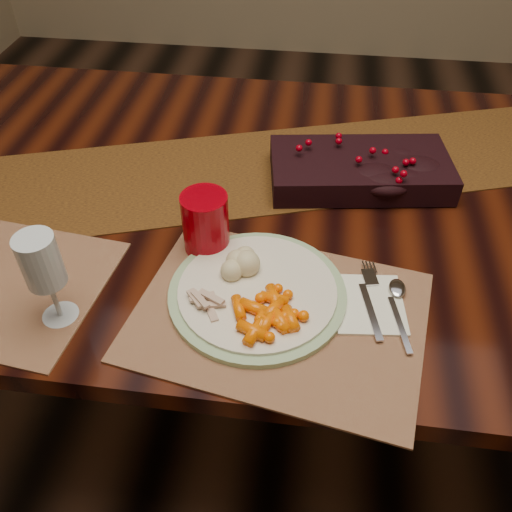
# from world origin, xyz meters

# --- Properties ---
(floor) EXTENTS (5.00, 5.00, 0.00)m
(floor) POSITION_xyz_m (0.00, 0.00, 0.00)
(floor) COLOR black
(floor) RESTS_ON ground
(dining_table) EXTENTS (1.80, 1.00, 0.75)m
(dining_table) POSITION_xyz_m (0.00, 0.00, 0.38)
(dining_table) COLOR black
(dining_table) RESTS_ON floor
(table_runner) EXTENTS (1.53, 0.77, 0.00)m
(table_runner) POSITION_xyz_m (-0.05, 0.07, 0.75)
(table_runner) COLOR #4B3015
(table_runner) RESTS_ON dining_table
(centerpiece) EXTENTS (0.39, 0.24, 0.07)m
(centerpiece) POSITION_xyz_m (0.13, 0.05, 0.79)
(centerpiece) COLOR black
(centerpiece) RESTS_ON table_runner
(placemat_main) EXTENTS (0.51, 0.41, 0.00)m
(placemat_main) POSITION_xyz_m (0.01, -0.33, 0.75)
(placemat_main) COLOR brown
(placemat_main) RESTS_ON dining_table
(dinner_plate) EXTENTS (0.37, 0.37, 0.02)m
(dinner_plate) POSITION_xyz_m (-0.03, -0.30, 0.76)
(dinner_plate) COLOR #EEE4CB
(dinner_plate) RESTS_ON placemat_main
(baby_carrots) EXTENTS (0.15, 0.14, 0.02)m
(baby_carrots) POSITION_xyz_m (-0.00, -0.36, 0.78)
(baby_carrots) COLOR #FF6400
(baby_carrots) RESTS_ON dinner_plate
(mashed_potatoes) EXTENTS (0.08, 0.07, 0.04)m
(mashed_potatoes) POSITION_xyz_m (-0.05, -0.26, 0.79)
(mashed_potatoes) COLOR beige
(mashed_potatoes) RESTS_ON dinner_plate
(turkey_shreds) EXTENTS (0.08, 0.07, 0.02)m
(turkey_shreds) POSITION_xyz_m (-0.11, -0.35, 0.78)
(turkey_shreds) COLOR tan
(turkey_shreds) RESTS_ON dinner_plate
(napkin) EXTENTS (0.12, 0.14, 0.00)m
(napkin) POSITION_xyz_m (0.15, -0.29, 0.76)
(napkin) COLOR white
(napkin) RESTS_ON placemat_main
(fork) EXTENTS (0.06, 0.15, 0.00)m
(fork) POSITION_xyz_m (0.15, -0.29, 0.76)
(fork) COLOR silver
(fork) RESTS_ON napkin
(spoon) EXTENTS (0.06, 0.14, 0.00)m
(spoon) POSITION_xyz_m (0.20, -0.31, 0.76)
(spoon) COLOR white
(spoon) RESTS_ON napkin
(red_cup) EXTENTS (0.09, 0.09, 0.11)m
(red_cup) POSITION_xyz_m (-0.14, -0.19, 0.81)
(red_cup) COLOR #8E000A
(red_cup) RESTS_ON placemat_main
(wine_glass) EXTENTS (0.07, 0.07, 0.17)m
(wine_glass) POSITION_xyz_m (-0.34, -0.38, 0.83)
(wine_glass) COLOR silver
(wine_glass) RESTS_ON dining_table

